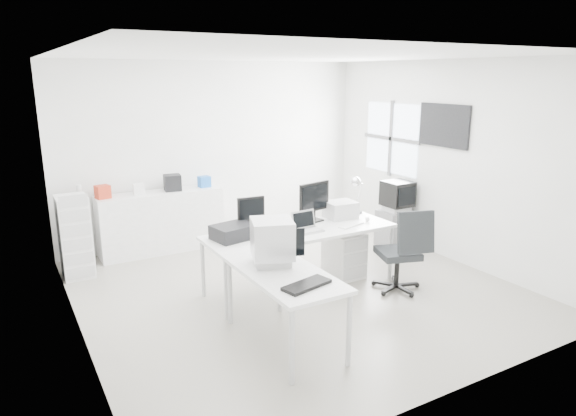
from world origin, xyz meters
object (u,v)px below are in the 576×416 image
laptop (309,223)px  crt_tv (397,196)px  lcd_monitor_small (251,215)px  filing_cabinet (75,237)px  drawer_pedestal (344,254)px  inkjet_printer (234,232)px  crt_monitor (272,241)px  main_desk (301,259)px  sideboard (162,222)px  tv_cabinet (396,228)px  laser_printer (341,210)px  side_desk (285,308)px  office_chair (398,249)px  lcd_monitor_large (314,202)px

laptop → crt_tv: size_ratio=0.71×
lcd_monitor_small → filing_cabinet: bearing=144.5°
drawer_pedestal → inkjet_printer: bearing=178.2°
filing_cabinet → laptop: bearing=-38.2°
crt_monitor → filing_cabinet: 3.08m
crt_monitor → main_desk: bearing=64.5°
sideboard → filing_cabinet: filing_cabinet is taller
main_desk → laptop: laptop is taller
crt_monitor → sideboard: bearing=114.0°
drawer_pedestal → tv_cabinet: 1.57m
inkjet_printer → laser_printer: laser_printer is taller
side_desk → office_chair: bearing=13.7°
side_desk → main_desk: bearing=52.3°
inkjet_printer → crt_tv: 3.04m
main_desk → sideboard: (-1.09, 2.22, 0.08)m
lcd_monitor_large → laser_printer: 0.43m
lcd_monitor_large → office_chair: lcd_monitor_large is taller
crt_monitor → tv_cabinet: (2.99, 1.52, -0.71)m
lcd_monitor_small → laser_printer: size_ratio=1.11×
inkjet_printer → crt_tv: size_ratio=0.93×
lcd_monitor_large → laser_printer: bearing=-15.7°
inkjet_printer → laptop: laptop is taller
laser_printer → office_chair: size_ratio=0.37×
filing_cabinet → inkjet_printer: bearing=-48.4°
crt_monitor → tv_cabinet: bearing=46.5°
crt_tv → crt_monitor: bearing=-153.0°
laser_printer → crt_monitor: crt_monitor is taller
side_desk → lcd_monitor_large: (1.20, 1.35, 0.63)m
lcd_monitor_small → crt_monitor: crt_monitor is taller
laser_printer → office_chair: (0.25, -0.87, -0.33)m
crt_tv → filing_cabinet: 4.64m
filing_cabinet → crt_tv: bearing=-14.0°
crt_tv → sideboard: crt_tv is taller
laptop → side_desk: bearing=-135.3°
main_desk → inkjet_printer: size_ratio=5.17×
lcd_monitor_small → laser_printer: 1.30m
tv_cabinet → crt_tv: (0.00, 0.00, 0.50)m
lcd_monitor_large → laser_printer: lcd_monitor_large is taller
inkjet_printer → crt_monitor: 0.96m
crt_tv → lcd_monitor_small: bearing=-171.1°
laptop → tv_cabinet: bearing=17.0°
crt_monitor → crt_tv: 3.36m
crt_monitor → lcd_monitor_small: bearing=94.2°
laser_printer → drawer_pedestal: bearing=-103.1°
main_desk → lcd_monitor_large: 0.76m
main_desk → side_desk: same height
inkjet_printer → office_chair: (1.85, -0.75, -0.31)m
sideboard → lcd_monitor_large: bearing=-53.7°
lcd_monitor_large → crt_tv: 1.85m
side_desk → laptop: size_ratio=3.95×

